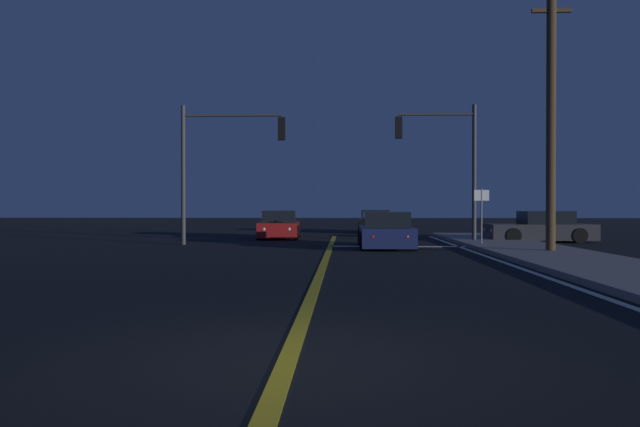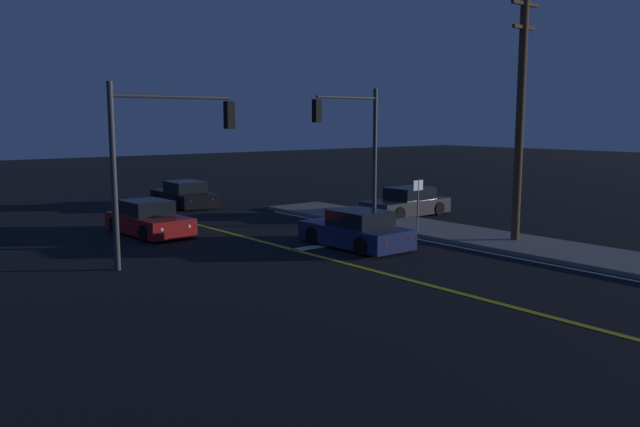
# 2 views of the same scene
# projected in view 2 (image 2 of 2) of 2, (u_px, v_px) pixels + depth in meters

# --- Properties ---
(sidewalk_right) EXTENTS (3.20, 34.91, 0.15)m
(sidewalk_right) POSITION_uv_depth(u_px,v_px,m) (623.00, 262.00, 20.23)
(sidewalk_right) COLOR gray
(sidewalk_right) RESTS_ON ground
(lane_line_center) EXTENTS (0.20, 32.97, 0.01)m
(lane_line_center) POSITION_uv_depth(u_px,v_px,m) (490.00, 301.00, 16.08)
(lane_line_center) COLOR gold
(lane_line_center) RESTS_ON ground
(lane_line_edge_right) EXTENTS (0.16, 32.97, 0.01)m
(lane_line_edge_right) POSITION_uv_depth(u_px,v_px,m) (592.00, 272.00, 19.10)
(lane_line_edge_right) COLOR silver
(lane_line_edge_right) RESTS_ON ground
(stop_bar) EXTENTS (5.15, 0.50, 0.01)m
(stop_bar) POSITION_uv_depth(u_px,v_px,m) (350.00, 241.00, 24.01)
(stop_bar) COLOR silver
(stop_bar) RESTS_ON ground
(car_far_approaching_navy) EXTENTS (1.99, 4.29, 1.34)m
(car_far_approaching_navy) POSITION_uv_depth(u_px,v_px,m) (356.00, 231.00, 22.91)
(car_far_approaching_navy) COLOR navy
(car_far_approaching_navy) RESTS_ON ground
(car_side_waiting_charcoal) EXTENTS (4.56, 2.05, 1.34)m
(car_side_waiting_charcoal) POSITION_uv_depth(u_px,v_px,m) (407.00, 204.00, 30.47)
(car_side_waiting_charcoal) COLOR #2D2D33
(car_side_waiting_charcoal) RESTS_ON ground
(car_following_oncoming_red) EXTENTS (2.08, 4.29, 1.34)m
(car_following_oncoming_red) POSITION_uv_depth(u_px,v_px,m) (149.00, 220.00, 25.48)
(car_following_oncoming_red) COLOR maroon
(car_following_oncoming_red) RESTS_ON ground
(car_lead_oncoming_black) EXTENTS (2.13, 4.51, 1.34)m
(car_lead_oncoming_black) POSITION_uv_depth(u_px,v_px,m) (184.00, 195.00, 33.81)
(car_lead_oncoming_black) COLOR black
(car_lead_oncoming_black) RESTS_ON ground
(traffic_signal_near_right) EXTENTS (3.37, 0.28, 5.79)m
(traffic_signal_near_right) POSITION_uv_depth(u_px,v_px,m) (354.00, 136.00, 26.60)
(traffic_signal_near_right) COLOR #38383D
(traffic_signal_near_right) RESTS_ON ground
(traffic_signal_far_left) EXTENTS (4.20, 0.28, 5.59)m
(traffic_signal_far_left) POSITION_uv_depth(u_px,v_px,m) (161.00, 144.00, 19.85)
(traffic_signal_far_left) COLOR #38383D
(traffic_signal_far_left) RESTS_ON ground
(utility_pole_right) EXTENTS (1.46, 0.30, 9.09)m
(utility_pole_right) POSITION_uv_depth(u_px,v_px,m) (520.00, 113.00, 22.98)
(utility_pole_right) COLOR #4C3823
(utility_pole_right) RESTS_ON ground
(street_sign_corner) EXTENTS (0.56, 0.06, 2.20)m
(street_sign_corner) POSITION_uv_depth(u_px,v_px,m) (418.00, 197.00, 25.31)
(street_sign_corner) COLOR slate
(street_sign_corner) RESTS_ON ground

